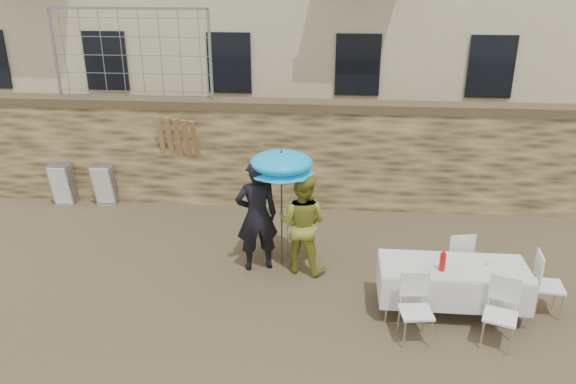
# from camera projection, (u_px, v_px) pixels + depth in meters

# --- Properties ---
(ground) EXTENTS (80.00, 80.00, 0.00)m
(ground) POSITION_uv_depth(u_px,v_px,m) (244.00, 349.00, 7.52)
(ground) COLOR brown
(ground) RESTS_ON ground
(stone_wall) EXTENTS (13.00, 0.50, 2.20)m
(stone_wall) POSITION_uv_depth(u_px,v_px,m) (281.00, 155.00, 11.72)
(stone_wall) COLOR olive
(stone_wall) RESTS_ON ground
(chain_link_fence) EXTENTS (3.20, 0.06, 1.80)m
(chain_link_fence) POSITION_uv_depth(u_px,v_px,m) (132.00, 55.00, 11.22)
(chain_link_fence) COLOR gray
(chain_link_fence) RESTS_ON stone_wall
(man_suit) EXTENTS (0.81, 0.66, 1.92)m
(man_suit) POSITION_uv_depth(u_px,v_px,m) (257.00, 216.00, 9.19)
(man_suit) COLOR black
(man_suit) RESTS_ON ground
(woman_dress) EXTENTS (0.98, 0.86, 1.71)m
(woman_dress) POSITION_uv_depth(u_px,v_px,m) (302.00, 223.00, 9.17)
(woman_dress) COLOR gold
(woman_dress) RESTS_ON ground
(umbrella) EXTENTS (1.06, 1.06, 1.92)m
(umbrella) POSITION_uv_depth(u_px,v_px,m) (281.00, 166.00, 8.94)
(umbrella) COLOR #3F3F44
(umbrella) RESTS_ON ground
(couple_chair_left) EXTENTS (0.55, 0.55, 0.96)m
(couple_chair_left) POSITION_uv_depth(u_px,v_px,m) (262.00, 228.00, 9.88)
(couple_chair_left) COLOR white
(couple_chair_left) RESTS_ON ground
(couple_chair_right) EXTENTS (0.61, 0.61, 0.96)m
(couple_chair_right) POSITION_uv_depth(u_px,v_px,m) (301.00, 229.00, 9.82)
(couple_chair_right) COLOR white
(couple_chair_right) RESTS_ON ground
(banquet_table) EXTENTS (2.10, 0.85, 0.78)m
(banquet_table) POSITION_uv_depth(u_px,v_px,m) (454.00, 268.00, 8.06)
(banquet_table) COLOR silver
(banquet_table) RESTS_ON ground
(soda_bottle) EXTENTS (0.09, 0.09, 0.26)m
(soda_bottle) POSITION_uv_depth(u_px,v_px,m) (443.00, 262.00, 7.88)
(soda_bottle) COLOR red
(soda_bottle) RESTS_ON banquet_table
(table_chair_front_left) EXTENTS (0.54, 0.54, 0.96)m
(table_chair_front_left) POSITION_uv_depth(u_px,v_px,m) (416.00, 310.00, 7.51)
(table_chair_front_left) COLOR white
(table_chair_front_left) RESTS_ON ground
(table_chair_front_right) EXTENTS (0.62, 0.62, 0.96)m
(table_chair_front_right) POSITION_uv_depth(u_px,v_px,m) (500.00, 315.00, 7.42)
(table_chair_front_right) COLOR white
(table_chair_front_right) RESTS_ON ground
(table_chair_back) EXTENTS (0.56, 0.56, 0.96)m
(table_chair_back) POSITION_uv_depth(u_px,v_px,m) (456.00, 257.00, 8.88)
(table_chair_back) COLOR white
(table_chair_back) RESTS_ON ground
(table_chair_side) EXTENTS (0.52, 0.52, 0.96)m
(table_chair_side) POSITION_uv_depth(u_px,v_px,m) (549.00, 284.00, 8.13)
(table_chair_side) COLOR white
(table_chair_side) RESTS_ON ground
(chair_stack_left) EXTENTS (0.46, 0.47, 0.92)m
(chair_stack_left) POSITION_uv_depth(u_px,v_px,m) (67.00, 181.00, 12.10)
(chair_stack_left) COLOR white
(chair_stack_left) RESTS_ON ground
(chair_stack_right) EXTENTS (0.46, 0.40, 0.92)m
(chair_stack_right) POSITION_uv_depth(u_px,v_px,m) (107.00, 182.00, 12.02)
(chair_stack_right) COLOR white
(chair_stack_right) RESTS_ON ground
(wood_planks) EXTENTS (0.70, 0.20, 2.00)m
(wood_planks) POSITION_uv_depth(u_px,v_px,m) (179.00, 159.00, 11.75)
(wood_planks) COLOR #A37749
(wood_planks) RESTS_ON ground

